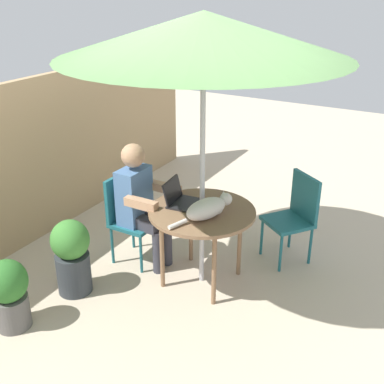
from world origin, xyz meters
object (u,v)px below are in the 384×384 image
patio_table (202,217)px  potted_plant_by_chair (72,255)px  chair_empty (296,212)px  patio_umbrella (204,35)px  chair_occupied (128,212)px  cat (208,208)px  laptop (178,197)px  potted_plant_near_fence (9,292)px  person_seated (141,199)px

patio_table → potted_plant_by_chair: (-0.70, 0.91, -0.29)m
patio_table → chair_empty: 1.01m
patio_umbrella → chair_empty: bearing=-36.7°
chair_occupied → potted_plant_by_chair: bearing=172.1°
patio_table → chair_occupied: size_ratio=1.08×
cat → potted_plant_by_chair: 1.26m
potted_plant_by_chair → patio_table: bearing=-52.4°
chair_occupied → cat: 0.97m
patio_table → laptop: 0.29m
patio_table → cat: (-0.09, -0.11, 0.15)m
patio_umbrella → potted_plant_by_chair: bearing=127.6°
patio_table → cat: 0.20m
chair_empty → laptop: bearing=132.6°
patio_umbrella → cat: patio_umbrella is taller
chair_occupied → potted_plant_by_chair: (-0.70, 0.10, -0.14)m
chair_empty → cat: 1.06m
patio_umbrella → chair_empty: 1.95m
patio_table → patio_umbrella: size_ratio=0.40×
patio_table → laptop: size_ratio=2.86×
patio_table → chair_empty: size_ratio=1.08×
cat → potted_plant_by_chair: cat is taller
chair_empty → potted_plant_near_fence: chair_empty is taller
chair_empty → cat: size_ratio=1.42×
chair_occupied → laptop: bearing=-88.2°
patio_umbrella → person_seated: bearing=90.0°
laptop → patio_table: bearing=-93.9°
patio_umbrella → potted_plant_near_fence: bearing=142.3°
laptop → cat: size_ratio=0.54×
potted_plant_near_fence → potted_plant_by_chair: bearing=-9.6°
patio_umbrella → laptop: (0.02, 0.25, -1.40)m
patio_umbrella → chair_empty: size_ratio=2.70×
person_seated → patio_umbrella: bearing=-90.0°
laptop → person_seated: bearing=92.5°
chair_occupied → person_seated: person_seated is taller
potted_plant_near_fence → potted_plant_by_chair: 0.62m
chair_empty → person_seated: bearing=122.7°
laptop → chair_empty: bearing=-47.4°
chair_occupied → chair_empty: bearing=-60.3°
laptop → cat: (-0.11, -0.36, 0.02)m
chair_occupied → potted_plant_near_fence: size_ratio=1.44×
chair_occupied → chair_empty: 1.62m
person_seated → potted_plant_by_chair: bearing=160.1°
chair_occupied → potted_plant_near_fence: chair_occupied is taller
laptop → cat: 0.38m
patio_umbrella → cat: size_ratio=3.85×
patio_umbrella → potted_plant_by_chair: patio_umbrella is taller
patio_table → potted_plant_by_chair: size_ratio=1.34×
person_seated → laptop: 0.41m
chair_empty → potted_plant_near_fence: bearing=142.7°
chair_empty → cat: bearing=151.2°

